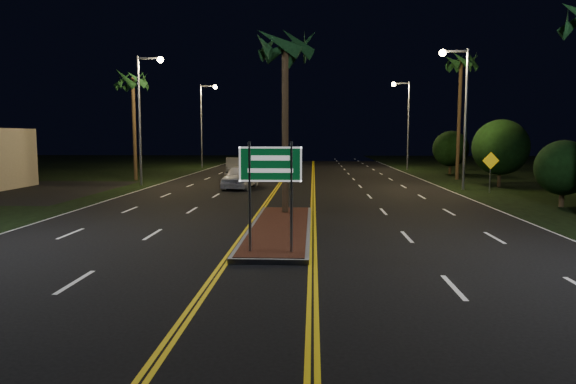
# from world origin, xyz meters

# --- Properties ---
(ground) EXTENTS (120.00, 120.00, 0.00)m
(ground) POSITION_xyz_m (0.00, 0.00, 0.00)
(ground) COLOR black
(ground) RESTS_ON ground
(median_island) EXTENTS (2.25, 10.25, 0.17)m
(median_island) POSITION_xyz_m (0.00, 7.00, 0.08)
(median_island) COLOR gray
(median_island) RESTS_ON ground
(highway_sign) EXTENTS (1.80, 0.08, 3.20)m
(highway_sign) POSITION_xyz_m (0.00, 2.80, 2.40)
(highway_sign) COLOR gray
(highway_sign) RESTS_ON ground
(streetlight_left_mid) EXTENTS (1.91, 0.44, 9.00)m
(streetlight_left_mid) POSITION_xyz_m (-10.61, 24.00, 5.66)
(streetlight_left_mid) COLOR gray
(streetlight_left_mid) RESTS_ON ground
(streetlight_left_far) EXTENTS (1.91, 0.44, 9.00)m
(streetlight_left_far) POSITION_xyz_m (-10.61, 44.00, 5.66)
(streetlight_left_far) COLOR gray
(streetlight_left_far) RESTS_ON ground
(streetlight_right_mid) EXTENTS (1.91, 0.44, 9.00)m
(streetlight_right_mid) POSITION_xyz_m (10.61, 22.00, 5.66)
(streetlight_right_mid) COLOR gray
(streetlight_right_mid) RESTS_ON ground
(streetlight_right_far) EXTENTS (1.91, 0.44, 9.00)m
(streetlight_right_far) POSITION_xyz_m (10.61, 42.00, 5.66)
(streetlight_right_far) COLOR gray
(streetlight_right_far) RESTS_ON ground
(palm_median) EXTENTS (2.40, 2.40, 8.30)m
(palm_median) POSITION_xyz_m (0.00, 10.50, 7.28)
(palm_median) COLOR #382819
(palm_median) RESTS_ON ground
(palm_left_far) EXTENTS (2.40, 2.40, 8.80)m
(palm_left_far) POSITION_xyz_m (-12.80, 28.00, 7.75)
(palm_left_far) COLOR #382819
(palm_left_far) RESTS_ON ground
(palm_right_far) EXTENTS (2.40, 2.40, 10.30)m
(palm_right_far) POSITION_xyz_m (12.80, 30.00, 9.14)
(palm_right_far) COLOR #382819
(palm_right_far) RESTS_ON ground
(shrub_near) EXTENTS (2.70, 2.70, 3.30)m
(shrub_near) POSITION_xyz_m (13.50, 14.00, 1.95)
(shrub_near) COLOR #382819
(shrub_near) RESTS_ON ground
(shrub_mid) EXTENTS (3.78, 3.78, 4.62)m
(shrub_mid) POSITION_xyz_m (14.00, 24.00, 2.73)
(shrub_mid) COLOR #382819
(shrub_mid) RESTS_ON ground
(shrub_far) EXTENTS (3.24, 3.24, 3.96)m
(shrub_far) POSITION_xyz_m (13.80, 36.00, 2.34)
(shrub_far) COLOR #382819
(shrub_far) RESTS_ON ground
(car_near) EXTENTS (2.83, 5.62, 1.81)m
(car_near) POSITION_xyz_m (-3.68, 22.34, 0.90)
(car_near) COLOR white
(car_near) RESTS_ON ground
(car_far) EXTENTS (2.90, 5.25, 1.66)m
(car_far) POSITION_xyz_m (-6.38, 37.03, 0.83)
(car_far) COLOR #999DA2
(car_far) RESTS_ON ground
(warning_sign) EXTENTS (1.05, 0.16, 2.52)m
(warning_sign) POSITION_xyz_m (12.13, 20.33, 1.64)
(warning_sign) COLOR gray
(warning_sign) RESTS_ON ground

